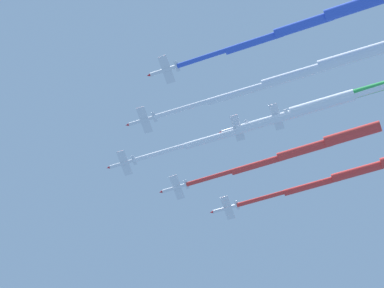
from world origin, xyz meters
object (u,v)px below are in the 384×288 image
jet_port_inner (297,74)px  jet_starboard_inner (307,149)px  jet_starboard_mid (362,170)px  jet_port_outer (377,87)px  jet_port_mid (305,24)px  jet_lead (270,120)px

jet_port_inner → jet_starboard_inner: 27.60m
jet_starboard_mid → jet_port_outer: bearing=-61.7°
jet_starboard_inner → jet_port_mid: size_ratio=1.03×
jet_starboard_mid → jet_port_outer: jet_port_outer is taller
jet_lead → jet_port_inner: jet_lead is taller
jet_lead → jet_port_mid: (21.64, -26.61, -1.37)m
jet_starboard_inner → jet_port_mid: jet_starboard_inner is taller
jet_port_inner → jet_lead: bearing=137.6°
jet_lead → jet_port_inner: (13.67, -12.48, -1.56)m
jet_starboard_inner → jet_lead: bearing=-113.8°
jet_lead → jet_starboard_mid: (19.20, 29.93, -1.10)m
jet_starboard_inner → jet_port_outer: jet_port_outer is taller
jet_starboard_mid → jet_port_mid: bearing=-87.5°
jet_port_inner → jet_port_mid: (7.97, -14.13, 0.19)m
jet_port_mid → jet_starboard_mid: 56.59m
jet_port_inner → jet_port_outer: bearing=39.5°
jet_port_mid → jet_starboard_inner: bearing=110.7°
jet_starboard_inner → jet_port_outer: (27.08, -10.38, 2.16)m
jet_port_inner → jet_starboard_mid: bearing=82.6°
jet_port_inner → jet_starboard_inner: bearing=105.6°
jet_lead → jet_starboard_inner: size_ratio=1.10×
jet_port_inner → jet_port_mid: size_ratio=1.13×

